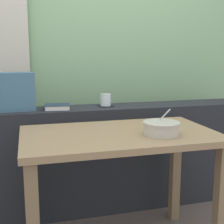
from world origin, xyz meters
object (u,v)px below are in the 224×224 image
breakfast_table (119,154)px  closed_book (57,107)px  juice_glass (106,100)px  coaster_square (106,106)px  soup_bowl (161,128)px  throw_pillow (10,92)px

breakfast_table → closed_book: (-0.29, 0.54, 0.20)m
breakfast_table → juice_glass: (0.07, 0.58, 0.22)m
coaster_square → juice_glass: juice_glass is taller
soup_bowl → closed_book: bearing=127.4°
closed_book → soup_bowl: (0.50, -0.65, -0.03)m
coaster_square → throw_pillow: (-0.67, -0.01, 0.13)m
breakfast_table → closed_book: 0.65m
soup_bowl → throw_pillow: bearing=139.5°
juice_glass → soup_bowl: bearing=-78.9°
coaster_square → throw_pillow: size_ratio=0.31×
throw_pillow → soup_bowl: 1.07m
closed_book → throw_pillow: throw_pillow is taller
soup_bowl → coaster_square: bearing=101.1°
juice_glass → closed_book: juice_glass is taller
throw_pillow → soup_bowl: (0.80, -0.69, -0.15)m
soup_bowl → juice_glass: bearing=101.1°
juice_glass → closed_book: size_ratio=0.47×
coaster_square → closed_book: (-0.36, -0.04, 0.02)m
closed_book → throw_pillow: 0.33m
coaster_square → soup_bowl: bearing=-78.9°
coaster_square → closed_book: bearing=-173.3°
throw_pillow → soup_bowl: throw_pillow is taller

